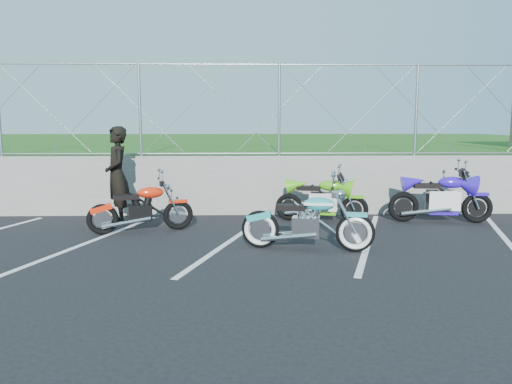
{
  "coord_description": "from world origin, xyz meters",
  "views": [
    {
      "loc": [
        0.2,
        -7.42,
        2.03
      ],
      "look_at": [
        0.44,
        1.3,
        0.8
      ],
      "focal_mm": 35.0,
      "sensor_mm": 36.0,
      "label": 1
    }
  ],
  "objects_px": {
    "naked_orange": "(142,210)",
    "sportbike_blue": "(442,200)",
    "sportbike_green": "(323,201)",
    "person_standing": "(117,175)",
    "cruiser_turquoise": "(309,224)"
  },
  "relations": [
    {
      "from": "cruiser_turquoise",
      "to": "naked_orange",
      "type": "relative_size",
      "value": 1.11
    },
    {
      "from": "person_standing",
      "to": "sportbike_blue",
      "type": "bearing_deg",
      "value": 67.67
    },
    {
      "from": "cruiser_turquoise",
      "to": "sportbike_green",
      "type": "height_order",
      "value": "cruiser_turquoise"
    },
    {
      "from": "sportbike_green",
      "to": "sportbike_blue",
      "type": "height_order",
      "value": "sportbike_blue"
    },
    {
      "from": "sportbike_green",
      "to": "person_standing",
      "type": "distance_m",
      "value": 4.17
    },
    {
      "from": "cruiser_turquoise",
      "to": "person_standing",
      "type": "distance_m",
      "value": 4.2
    },
    {
      "from": "cruiser_turquoise",
      "to": "naked_orange",
      "type": "bearing_deg",
      "value": 166.21
    },
    {
      "from": "cruiser_turquoise",
      "to": "sportbike_blue",
      "type": "distance_m",
      "value": 3.67
    },
    {
      "from": "naked_orange",
      "to": "cruiser_turquoise",
      "type": "bearing_deg",
      "value": -41.99
    },
    {
      "from": "person_standing",
      "to": "sportbike_green",
      "type": "bearing_deg",
      "value": 69.17
    },
    {
      "from": "naked_orange",
      "to": "sportbike_blue",
      "type": "bearing_deg",
      "value": -9.36
    },
    {
      "from": "naked_orange",
      "to": "sportbike_blue",
      "type": "height_order",
      "value": "sportbike_blue"
    },
    {
      "from": "sportbike_green",
      "to": "cruiser_turquoise",
      "type": "bearing_deg",
      "value": -89.72
    },
    {
      "from": "sportbike_green",
      "to": "sportbike_blue",
      "type": "distance_m",
      "value": 2.41
    },
    {
      "from": "sportbike_green",
      "to": "naked_orange",
      "type": "bearing_deg",
      "value": -151.31
    }
  ]
}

